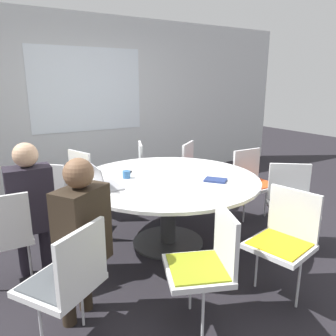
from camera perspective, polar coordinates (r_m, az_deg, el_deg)
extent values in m
plane|color=black|center=(3.62, 0.00, -12.83)|extent=(16.00, 16.00, 0.00)
cube|color=silver|center=(5.53, -13.78, 11.01)|extent=(8.00, 0.06, 2.70)
cube|color=white|center=(5.49, -13.80, 13.08)|extent=(1.80, 0.01, 1.30)
cylinder|color=#333333|center=(3.62, 0.00, -12.69)|extent=(0.75, 0.75, 0.02)
cylinder|color=#333333|center=(3.47, 0.00, -7.54)|extent=(0.16, 0.16, 0.68)
cylinder|color=white|center=(3.35, 0.00, -1.90)|extent=(1.86, 1.86, 0.03)
cube|color=silver|center=(3.06, -26.81, -10.79)|extent=(0.45, 0.43, 0.04)
cube|color=#4C5156|center=(3.05, -26.87, -10.34)|extent=(0.40, 0.38, 0.01)
cube|color=silver|center=(2.79, -27.11, -8.31)|extent=(0.42, 0.04, 0.40)
cylinder|color=silver|center=(3.17, -22.97, -14.13)|extent=(0.02, 0.02, 0.42)
cube|color=silver|center=(2.30, -18.25, -18.69)|extent=(0.60, 0.59, 0.04)
cube|color=#4C5156|center=(2.28, -18.30, -18.15)|extent=(0.53, 0.52, 0.01)
cube|color=silver|center=(2.07, -14.71, -15.31)|extent=(0.37, 0.25, 0.40)
cylinder|color=silver|center=(2.34, -21.11, -25.37)|extent=(0.02, 0.02, 0.42)
cylinder|color=silver|center=(2.53, -14.78, -21.24)|extent=(0.02, 0.02, 0.42)
cube|color=silver|center=(2.33, 5.05, -17.34)|extent=(0.55, 0.56, 0.04)
cube|color=olive|center=(2.32, 5.06, -16.80)|extent=(0.49, 0.50, 0.01)
cube|color=silver|center=(2.28, 10.05, -12.05)|extent=(0.18, 0.40, 0.40)
cylinder|color=silver|center=(2.33, 6.07, -24.48)|extent=(0.02, 0.02, 0.42)
cylinder|color=silver|center=(2.61, 3.92, -19.56)|extent=(0.02, 0.02, 0.42)
cube|color=silver|center=(2.75, 18.79, -12.84)|extent=(0.51, 0.52, 0.04)
cube|color=gold|center=(2.74, 18.84, -12.36)|extent=(0.45, 0.46, 0.01)
cube|color=silver|center=(2.82, 21.05, -7.41)|extent=(0.12, 0.41, 0.40)
cylinder|color=silver|center=(2.80, 21.79, -18.06)|extent=(0.02, 0.02, 0.42)
cylinder|color=silver|center=(2.93, 15.18, -15.84)|extent=(0.02, 0.02, 0.42)
cube|color=silver|center=(3.54, 20.76, -6.67)|extent=(0.60, 0.60, 0.04)
cube|color=#4C5156|center=(3.53, 20.80, -6.28)|extent=(0.53, 0.53, 0.01)
cube|color=silver|center=(3.65, 20.33, -2.34)|extent=(0.35, 0.27, 0.40)
cylinder|color=silver|center=(3.68, 23.19, -10.01)|extent=(0.02, 0.02, 0.42)
cylinder|color=silver|center=(3.59, 17.59, -10.11)|extent=(0.02, 0.02, 0.42)
cube|color=silver|center=(4.17, 15.14, -2.98)|extent=(0.45, 0.43, 0.04)
cube|color=#E04C1E|center=(4.16, 15.16, -2.64)|extent=(0.39, 0.38, 0.01)
cube|color=silver|center=(4.24, 13.50, 0.53)|extent=(0.42, 0.04, 0.40)
cylinder|color=silver|center=(4.37, 16.63, -5.48)|extent=(0.02, 0.02, 0.42)
cylinder|color=silver|center=(4.12, 13.13, -6.45)|extent=(0.02, 0.02, 0.42)
cube|color=silver|center=(4.57, 5.77, -0.97)|extent=(0.60, 0.60, 0.04)
cube|color=red|center=(4.56, 5.77, -0.66)|extent=(0.53, 0.53, 0.01)
cube|color=silver|center=(4.57, 3.48, 1.93)|extent=(0.35, 0.28, 0.40)
cylinder|color=silver|center=(4.80, 6.28, -3.07)|extent=(0.02, 0.02, 0.42)
cylinder|color=silver|center=(4.47, 5.05, -4.41)|extent=(0.02, 0.02, 0.42)
cube|color=silver|center=(4.62, -2.33, -0.73)|extent=(0.56, 0.57, 0.04)
cube|color=#4C5156|center=(4.61, -2.33, -0.42)|extent=(0.49, 0.50, 0.01)
cube|color=silver|center=(4.55, -4.80, 1.85)|extent=(0.19, 0.40, 0.40)
cylinder|color=silver|center=(4.86, -2.54, -2.78)|extent=(0.02, 0.02, 0.42)
cylinder|color=silver|center=(4.52, -2.04, -4.16)|extent=(0.02, 0.02, 0.42)
cube|color=silver|center=(4.31, -12.79, -2.24)|extent=(0.54, 0.55, 0.04)
cube|color=teal|center=(4.30, -12.81, -1.91)|extent=(0.47, 0.49, 0.01)
cube|color=silver|center=(4.15, -15.11, 0.09)|extent=(0.16, 0.41, 0.40)
cylinder|color=silver|center=(4.52, -14.01, -4.58)|extent=(0.02, 0.02, 0.42)
cylinder|color=silver|center=(4.25, -11.14, -5.69)|extent=(0.02, 0.02, 0.42)
cube|color=silver|center=(3.86, -18.69, -4.72)|extent=(0.61, 0.61, 0.04)
cube|color=gold|center=(3.85, -18.72, -4.36)|extent=(0.53, 0.53, 0.01)
cube|color=silver|center=(3.63, -20.46, -2.43)|extent=(0.33, 0.30, 0.40)
cylinder|color=silver|center=(4.03, -20.68, -7.59)|extent=(0.02, 0.02, 0.42)
cylinder|color=silver|center=(3.86, -16.04, -8.19)|extent=(0.02, 0.02, 0.42)
cylinder|color=#231E28|center=(3.24, -23.77, -13.10)|extent=(0.10, 0.10, 0.46)
cylinder|color=#231E28|center=(3.26, -20.56, -12.63)|extent=(0.10, 0.10, 0.46)
cube|color=#231E28|center=(2.96, -22.85, -4.98)|extent=(0.37, 0.23, 0.55)
sphere|color=tan|center=(2.86, -23.60, 2.10)|extent=(0.20, 0.20, 0.20)
cylinder|color=#2D2319|center=(2.56, -17.10, -20.43)|extent=(0.10, 0.10, 0.46)
cylinder|color=#2D2319|center=(2.67, -14.35, -18.63)|extent=(0.10, 0.10, 0.46)
cube|color=#2D2319|center=(2.31, -14.68, -9.87)|extent=(0.42, 0.38, 0.55)
sphere|color=brown|center=(2.18, -15.32, -0.88)|extent=(0.20, 0.20, 0.20)
cube|color=#99999E|center=(3.09, -10.34, -3.13)|extent=(0.21, 0.33, 0.02)
cube|color=#99999E|center=(3.03, -12.15, -1.44)|extent=(0.06, 0.33, 0.20)
cube|color=black|center=(3.04, -12.04, -1.43)|extent=(0.05, 0.29, 0.17)
cube|color=navy|center=(3.26, 8.28, -2.09)|extent=(0.25, 0.26, 0.02)
cylinder|color=#33669E|center=(3.34, -7.25, -1.12)|extent=(0.08, 0.08, 0.08)
cube|color=black|center=(3.53, -7.05, -0.78)|extent=(0.14, 0.15, 0.01)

